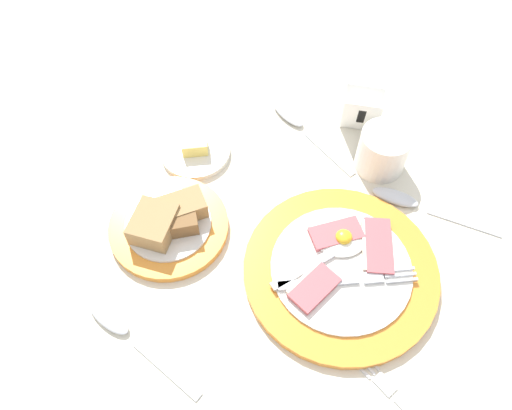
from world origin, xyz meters
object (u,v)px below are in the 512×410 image
Objects in this scene: butter_dish at (195,151)px; bread_plate at (168,223)px; breakfast_plate at (341,267)px; number_card at (362,112)px; teaspoon_near_cup at (413,203)px; teaspoon_stray at (299,124)px; fork_on_cloth at (408,409)px; sugar_cup at (383,150)px; teaspoon_by_saucer at (123,330)px.

bread_plate is at bearing -96.88° from butter_dish.
breakfast_plate is 2.41× the size of butter_dish.
number_card is 0.39× the size of teaspoon_near_cup.
teaspoon_stray is (-0.17, 0.15, 0.00)m from teaspoon_near_cup.
bread_plate is 1.20× the size of fork_on_cloth.
teaspoon_stray is (-0.13, 0.07, -0.03)m from sugar_cup.
fork_on_cloth is (0.02, -0.36, -0.03)m from sugar_cup.
teaspoon_by_saucer is (-0.03, -0.16, -0.01)m from bread_plate.
number_card is at bearing 38.21° from bread_plate.
breakfast_plate is 1.40× the size of teaspoon_near_cup.
butter_dish is at bearing 6.34° from teaspoon_near_cup.
breakfast_plate is 0.27m from number_card.
bread_plate is 0.36m from teaspoon_near_cup.
fork_on_cloth is (0.32, -0.22, -0.01)m from bread_plate.
breakfast_plate and butter_dish have the same top height.
sugar_cup is 0.40× the size of teaspoon_near_cup.
bread_plate is at bearing 29.57° from teaspoon_near_cup.
number_card is (0.03, 0.26, 0.03)m from breakfast_plate.
teaspoon_stray reaches higher than fork_on_cloth.
butter_dish is 0.58× the size of teaspoon_near_cup.
teaspoon_stray is 1.09× the size of fork_on_cloth.
sugar_cup reaches higher than fork_on_cloth.
teaspoon_by_saucer is 0.43m from teaspoon_stray.
bread_plate reaches higher than teaspoon_stray.
teaspoon_near_cup is (0.35, 0.07, -0.01)m from bread_plate.
number_card reaches higher than butter_dish.
bread_plate reaches higher than butter_dish.
teaspoon_by_saucer is at bearing 48.67° from teaspoon_near_cup.
teaspoon_near_cup is 1.22× the size of teaspoon_stray.
bread_plate is 2.33× the size of number_card.
bread_plate is at bearing -135.03° from number_card.
teaspoon_by_saucer and teaspoon_near_cup have the same top height.
butter_dish is at bearing 83.12° from bread_plate.
bread_plate is at bearing 10.49° from fork_on_cloth.
sugar_cup reaches higher than teaspoon_by_saucer.
number_card is at bearing -130.52° from teaspoon_stray.
butter_dish is 0.71× the size of teaspoon_stray.
number_card reaches higher than teaspoon_by_saucer.
sugar_cup is 0.08m from number_card.
breakfast_plate is 3.48× the size of sugar_cup.
teaspoon_near_cup and teaspoon_stray have the same top height.
breakfast_plate is at bearing -90.21° from number_card.
bread_plate is 0.14m from butter_dish.
butter_dish reaches higher than teaspoon_stray.
sugar_cup is at bearing -104.52° from teaspoon_by_saucer.
number_card is 0.49m from teaspoon_by_saucer.
teaspoon_by_saucer is at bearing -158.57° from breakfast_plate.
bread_plate reaches higher than breakfast_plate.
bread_plate is (-0.24, 0.05, 0.01)m from breakfast_plate.
sugar_cup is 0.37m from fork_on_cloth.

